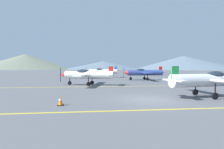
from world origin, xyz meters
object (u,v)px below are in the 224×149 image
at_px(airplane_mid, 87,75).
at_px(traffic_cone_front, 61,101).
at_px(airplane_far, 143,72).
at_px(airplane_near, 210,80).
at_px(airplane_back, 102,71).

xyz_separation_m(airplane_mid, traffic_cone_front, (-1.25, -11.83, -1.07)).
xyz_separation_m(airplane_mid, airplane_far, (9.70, 7.75, 0.00)).
relative_size(airplane_near, traffic_cone_front, 13.69).
bearing_deg(airplane_back, airplane_near, -75.06).
relative_size(airplane_near, airplane_far, 1.00).
height_order(airplane_far, airplane_back, same).
bearing_deg(airplane_back, airplane_mid, -99.73).
bearing_deg(airplane_near, airplane_back, 104.94).
distance_m(airplane_near, airplane_back, 27.14).
relative_size(airplane_near, airplane_mid, 1.00).
relative_size(airplane_far, airplane_back, 1.00).
height_order(airplane_near, traffic_cone_front, airplane_near).
relative_size(airplane_near, airplane_back, 1.00).
relative_size(airplane_mid, airplane_back, 1.00).
height_order(airplane_near, airplane_mid, same).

